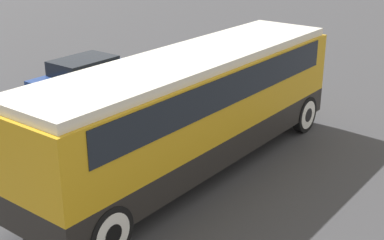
% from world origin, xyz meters
% --- Properties ---
extents(ground_plane, '(120.00, 120.00, 0.00)m').
position_xyz_m(ground_plane, '(0.00, 0.00, 0.00)').
color(ground_plane, '#38383A').
extents(tour_bus, '(10.76, 2.62, 3.24)m').
position_xyz_m(tour_bus, '(0.10, -0.00, 1.97)').
color(tour_bus, black).
rests_on(tour_bus, ground_plane).
extents(parked_car_near, '(4.64, 1.85, 1.40)m').
position_xyz_m(parked_car_near, '(2.91, 7.47, 0.70)').
color(parked_car_near, navy).
rests_on(parked_car_near, ground_plane).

